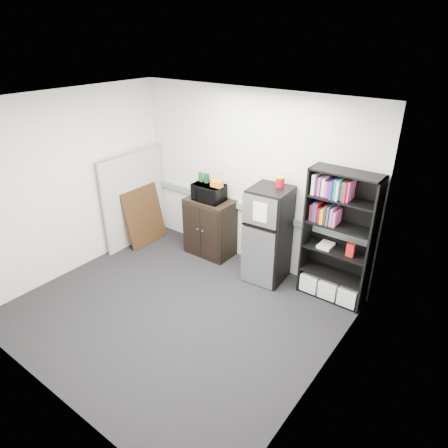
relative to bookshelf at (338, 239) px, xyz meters
The scene contains 18 objects.
floor 2.37m from the bookshelf, 134.33° to the right, with size 4.00×4.00×0.00m, color black.
wall_back 1.60m from the bookshelf, behind, with size 4.00×0.02×2.70m, color white.
wall_right 1.69m from the bookshelf, 73.25° to the right, with size 0.02×3.50×2.70m, color white.
wall_left 3.89m from the bookshelf, 156.08° to the right, with size 0.02×3.50×2.70m, color white.
ceiling 2.83m from the bookshelf, 134.33° to the right, with size 4.00×3.50×0.02m, color white.
electrical_raceway 1.54m from the bookshelf, behind, with size 3.92×0.05×0.10m, color gray.
wall_note 1.99m from the bookshelf, behind, with size 0.14×0.00×0.10m, color white.
bookshelf is the anchor object (origin of this frame).
cubicle_partition 3.46m from the bookshelf, behind, with size 0.06×1.30×1.62m.
cabinet 2.16m from the bookshelf, behind, with size 0.77×0.51×0.96m.
microwave 2.13m from the bookshelf, behind, with size 0.49×0.33×0.27m, color black.
snack_box_a 2.34m from the bookshelf, behind, with size 0.07×0.05×0.15m, color #195117.
snack_box_b 2.22m from the bookshelf, behind, with size 0.07×0.05×0.15m, color #0C361D.
snack_box_c 2.09m from the bookshelf, behind, with size 0.07×0.05×0.14m, color #C79612.
snack_bag 1.99m from the bookshelf, behind, with size 0.18×0.10×0.10m, color orange.
refrigerator 1.00m from the bookshelf, behind, with size 0.58×0.61×1.45m.
coffee_can 1.10m from the bookshelf, behind, with size 0.12×0.12×0.17m.
framed_poster 3.35m from the bookshelf, behind, with size 0.26×0.78×0.99m.
Camera 1 is at (3.10, -3.05, 3.41)m, focal length 32.00 mm.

